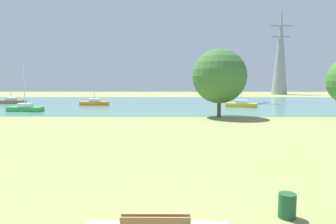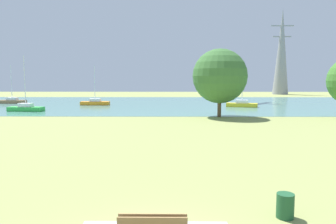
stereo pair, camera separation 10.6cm
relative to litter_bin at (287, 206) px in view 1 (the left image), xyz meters
name	(u,v)px [view 1 (the left image)]	position (x,y,z in m)	size (l,w,h in m)	color
ground_plane	(166,127)	(-4.17, 19.87, -0.40)	(160.00, 160.00, 0.00)	#8C9351
litter_bin	(287,206)	(0.00, 0.00, 0.00)	(0.56, 0.56, 0.80)	#1E512D
water_surface	(168,104)	(-4.17, 47.87, -0.39)	(140.00, 40.00, 0.02)	slate
sailboat_yellow	(241,104)	(7.48, 40.96, 0.07)	(5.03, 2.80, 7.28)	yellow
sailboat_orange	(94,102)	(-16.61, 44.36, 0.06)	(4.80, 1.51, 6.72)	orange
sailboat_brown	(11,101)	(-32.45, 47.86, 0.06)	(4.84, 1.64, 6.88)	brown
sailboat_green	(25,108)	(-23.67, 33.89, 0.07)	(4.94, 2.05, 7.59)	green
tree_mid_shore	(219,76)	(1.95, 27.65, 4.37)	(6.34, 6.34, 7.94)	brown
electricity_pylon	(280,52)	(27.47, 82.85, 11.64)	(6.40, 4.40, 24.05)	gray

